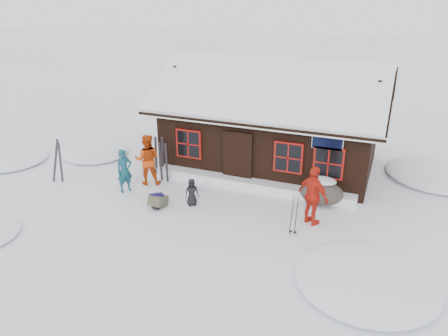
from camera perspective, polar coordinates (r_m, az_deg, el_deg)
The scene contains 15 objects.
ground at distance 14.87m, azimuth -4.79°, elevation -5.18°, with size 120.00×120.00×0.00m, color white.
mountain_hut at distance 18.10m, azimuth 6.41°, elevation 5.30°, with size 8.90×6.09×4.42m.
snow_drift at distance 16.15m, azimuth 3.53°, elevation -2.11°, with size 7.60×0.60×0.35m, color white.
snow_mounds at distance 15.85m, azimuth 3.59°, elevation -3.31°, with size 20.60×13.20×0.48m.
skier_teal at distance 16.07m, azimuth -12.87°, elevation -0.35°, with size 0.58×0.38×1.60m, color #124858.
skier_orange_left at distance 16.48m, azimuth -9.99°, elevation 1.10°, with size 0.94×0.73×1.94m, color #C23D0D.
skier_orange_right at distance 13.71m, azimuth 11.58°, elevation -3.59°, with size 1.14×0.47×1.94m, color red.
skier_crouched at distance 14.83m, azimuth -4.24°, elevation -3.17°, with size 0.47×0.31×0.96m, color black.
boulder at distance 15.29m, azimuth 12.62°, elevation -3.05°, with size 1.48×1.11×0.86m.
ski_pair_left at distance 17.49m, azimuth -20.87°, elevation 0.78°, with size 0.76×0.30×1.79m.
ski_pair_mid at distance 16.69m, azimuth -7.90°, elevation 0.69°, with size 0.39×0.06×1.60m.
ski_pair_right at distance 17.34m, azimuth -8.44°, elevation 1.53°, with size 0.38×0.14×1.61m.
ski_poles at distance 13.20m, azimuth 9.11°, elevation -6.27°, with size 0.23×0.11×1.28m.
backpack_blue at distance 15.10m, azimuth -8.78°, elevation -4.26°, with size 0.44×0.59×0.32m, color #141149.
backpack_olive at distance 14.94m, azimuth -8.58°, elevation -4.52°, with size 0.46×0.61×0.33m, color #494834.
Camera 1 is at (6.03, -11.71, 6.91)m, focal length 35.00 mm.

